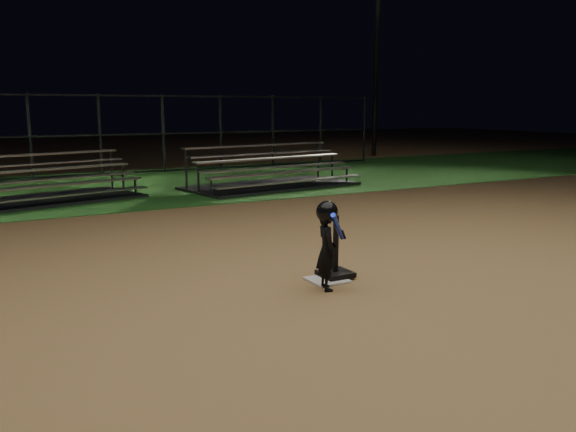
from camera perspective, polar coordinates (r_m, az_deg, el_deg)
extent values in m
plane|color=olive|center=(7.36, 3.78, -6.23)|extent=(80.00, 80.00, 0.00)
cube|color=#1D4E19|center=(16.51, -15.27, 2.76)|extent=(60.00, 8.00, 0.01)
cube|color=beige|center=(7.36, 3.78, -6.14)|extent=(0.45, 0.45, 0.02)
cube|color=black|center=(7.48, 4.57, -5.53)|extent=(0.38, 0.38, 0.06)
cylinder|color=black|center=(7.38, 4.61, -2.65)|extent=(0.07, 0.07, 0.71)
imported|color=black|center=(6.90, 3.72, -3.30)|extent=(0.30, 0.39, 0.94)
sphere|color=black|center=(6.80, 3.77, 0.40)|extent=(0.25, 0.25, 0.25)
cylinder|color=#1B32E7|center=(6.74, 4.80, -1.02)|extent=(0.43, 0.42, 0.40)
cylinder|color=black|center=(6.95, 5.33, -1.79)|extent=(0.16, 0.15, 0.14)
cube|color=#B0B0B5|center=(13.85, -21.92, 2.72)|extent=(4.20, 1.31, 0.04)
cube|color=#B0B0B5|center=(13.60, -21.40, 1.81)|extent=(4.20, 1.31, 0.03)
cube|color=#B0B0B5|center=(14.37, -22.87, 4.11)|extent=(4.20, 1.31, 0.04)
cube|color=#B0B0B5|center=(14.11, -22.38, 3.25)|extent=(4.20, 1.31, 0.03)
cube|color=#B0B0B5|center=(14.89, -23.76, 5.40)|extent=(4.20, 1.31, 0.04)
cube|color=#B0B0B5|center=(14.63, -23.30, 4.60)|extent=(4.20, 1.31, 0.03)
cube|color=#38383D|center=(14.45, -22.68, 1.37)|extent=(4.66, 3.08, 0.06)
cube|color=silver|center=(15.28, -0.32, 4.22)|extent=(4.50, 0.91, 0.05)
cube|color=silver|center=(15.05, 0.40, 3.35)|extent=(4.50, 0.91, 0.03)
cube|color=silver|center=(15.75, -1.68, 5.55)|extent=(4.50, 0.91, 0.05)
cube|color=silver|center=(15.51, -1.00, 4.73)|extent=(4.50, 0.91, 0.03)
cube|color=silver|center=(16.23, -2.96, 6.81)|extent=(4.50, 0.91, 0.05)
cube|color=silver|center=(15.99, -2.32, 6.03)|extent=(4.50, 0.91, 0.03)
cube|color=#38383D|center=(15.83, -1.66, 2.91)|extent=(4.77, 2.82, 0.07)
cube|color=#38383D|center=(19.42, -17.40, 3.89)|extent=(20.00, 0.05, 0.05)
cube|color=#38383D|center=(19.33, -17.60, 7.42)|extent=(20.00, 0.05, 0.05)
cube|color=#38383D|center=(19.31, -17.79, 10.97)|extent=(20.00, 0.05, 0.05)
cylinder|color=#38383D|center=(19.33, -17.60, 7.42)|extent=(0.08, 0.08, 2.50)
cylinder|color=#38383D|center=(20.90, -3.92, 8.07)|extent=(0.08, 0.08, 2.50)
cylinder|color=#38383D|center=(23.45, 7.34, 8.27)|extent=(0.08, 0.08, 2.50)
cylinder|color=#2D2D30|center=(26.30, 8.47, 14.46)|extent=(0.20, 0.20, 8.00)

